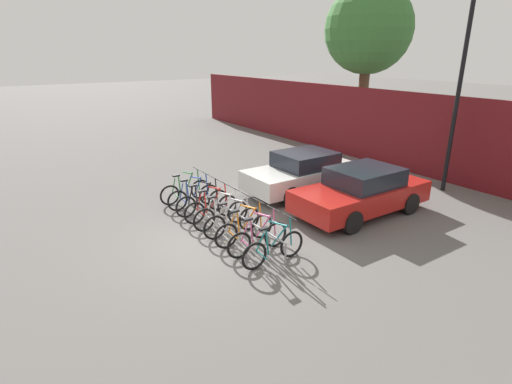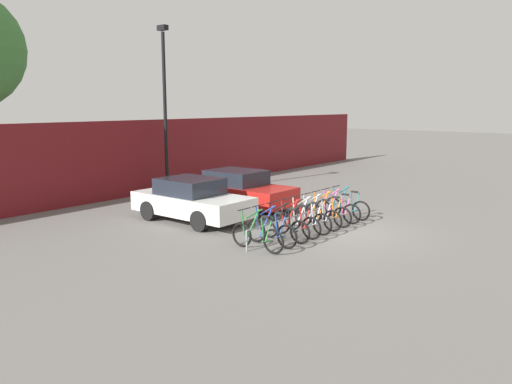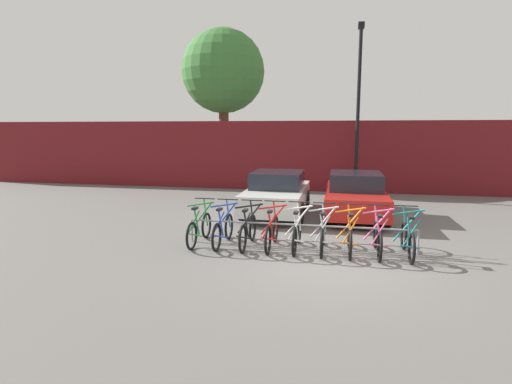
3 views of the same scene
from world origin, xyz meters
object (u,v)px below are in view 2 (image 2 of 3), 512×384
Objects in this scene: bicycle_green at (257,236)px; lamp_post at (165,104)px; bicycle_red at (296,224)px; bike_rack at (303,215)px; car_red at (238,189)px; bicycle_blue at (271,232)px; bicycle_black at (284,228)px; bicycle_orange at (328,213)px; car_white at (192,200)px; bicycle_pink at (337,210)px; bicycle_teal at (347,207)px; bicycle_silver at (317,217)px; bicycle_white at (307,220)px.

bicycle_green is 9.53m from lamp_post.
bicycle_green is 1.00× the size of bicycle_red.
bike_rack is 4.05m from car_red.
bicycle_black is at bearing -1.42° from bicycle_blue.
bicycle_orange is at bearing -1.92° from bicycle_red.
car_white is at bearing 72.66° from bicycle_green.
bicycle_pink is 1.00× the size of bicycle_teal.
bicycle_silver is at bearing -1.42° from bicycle_blue.
bike_rack is at bearing 177.46° from bicycle_pink.
bike_rack is 3.11× the size of bicycle_black.
bike_rack is at bearing 81.78° from bicycle_white.
car_red is at bearing 72.23° from bicycle_white.
bicycle_white is 1.00× the size of bicycle_orange.
bicycle_white is 3.94m from car_white.
car_red is (-0.98, 3.94, 0.31)m from bicycle_teal.
bicycle_teal is (4.78, 0.00, 0.00)m from bicycle_green.
car_red is at bearing 78.58° from bicycle_silver.
car_white reaches higher than bike_rack.
bicycle_teal is 4.07m from car_red.
bicycle_blue is at bearing -100.93° from car_white.
bicycle_silver is 1.20m from bicycle_pink.
bicycle_teal is (2.39, -0.15, -0.12)m from bike_rack.
car_white reaches higher than bicycle_silver.
bicycle_green is at bearing -116.40° from lamp_post.
lamp_post reaches higher than bicycle_orange.
car_red is at bearing 49.42° from bicycle_blue.
lamp_post is at bearing 93.65° from bicycle_pink.
bicycle_green is 1.00× the size of bicycle_white.
car_red reaches higher than bicycle_blue.
bicycle_pink is (1.79, 0.00, 0.00)m from bicycle_white.
bicycle_black is at bearing 178.08° from bicycle_red.
bicycle_silver is at bearing 176.88° from bicycle_orange.
bicycle_orange is (1.19, 0.00, 0.00)m from bicycle_white.
car_red is (2.60, 3.94, 0.31)m from bicycle_black.
lamp_post is at bearing 57.85° from car_white.
bicycle_pink is at bearing 0.74° from bicycle_silver.
bicycle_orange is at bearing -7.32° from bike_rack.
bicycle_teal is (1.23, 0.00, 0.00)m from bicycle_orange.
bicycle_blue is at bearing -175.27° from bike_rack.
bicycle_green and bicycle_black have the same top height.
bicycle_red is (-0.61, -0.15, -0.12)m from bike_rack.
bicycle_black is at bearing 176.88° from bicycle_orange.
bicycle_green is 1.00× the size of bicycle_blue.
bicycle_white is (0.58, 0.00, 0.00)m from bicycle_red.
bicycle_teal is at bearing -1.92° from bicycle_red.
bicycle_teal is (2.42, 0.00, 0.00)m from bicycle_white.
bike_rack is 1.31× the size of car_white.
bicycle_black is (0.61, 0.00, 0.00)m from bicycle_blue.
bike_rack is 3.11× the size of bicycle_green.
bicycle_white is (-0.03, -0.15, -0.12)m from bike_rack.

